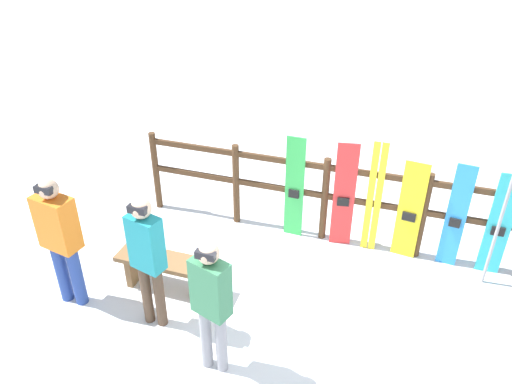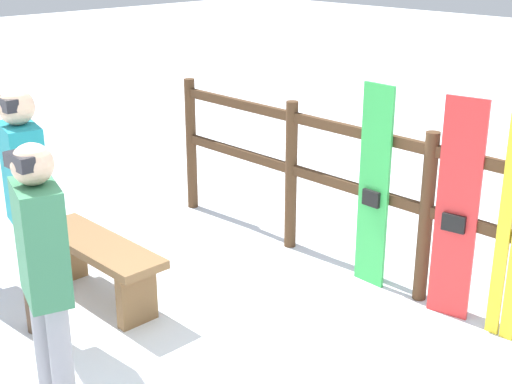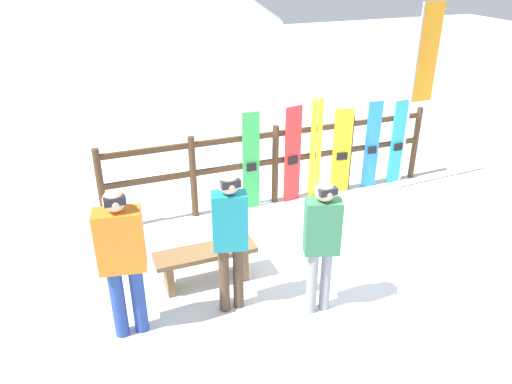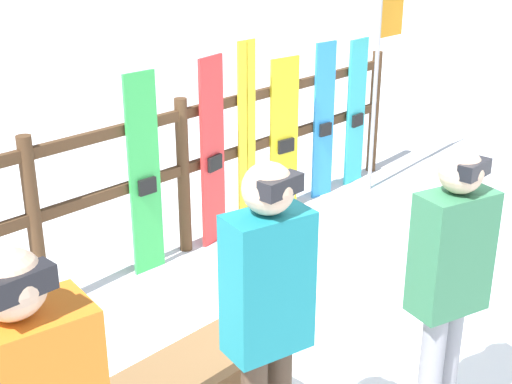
% 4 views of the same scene
% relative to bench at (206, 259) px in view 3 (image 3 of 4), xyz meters
% --- Properties ---
extents(ground_plane, '(40.00, 40.00, 0.00)m').
position_rel_bench_xyz_m(ground_plane, '(1.61, -0.40, -0.34)').
color(ground_plane, white).
extents(fence, '(5.33, 0.10, 1.27)m').
position_rel_bench_xyz_m(fence, '(1.61, 1.69, 0.41)').
color(fence, '#4C331E').
rests_on(fence, ground).
extents(bench, '(1.22, 0.36, 0.47)m').
position_rel_bench_xyz_m(bench, '(0.00, 0.00, 0.00)').
color(bench, brown).
rests_on(bench, ground).
extents(person_teal, '(0.40, 0.28, 1.67)m').
position_rel_bench_xyz_m(person_teal, '(0.14, -0.55, 0.65)').
color(person_teal, '#4C3828').
rests_on(person_teal, ground).
extents(person_orange, '(0.49, 0.33, 1.68)m').
position_rel_bench_xyz_m(person_orange, '(-0.98, -0.55, 0.63)').
color(person_orange, navy).
rests_on(person_orange, ground).
extents(person_plaid_green, '(0.42, 0.31, 1.59)m').
position_rel_bench_xyz_m(person_plaid_green, '(1.03, -0.93, 0.60)').
color(person_plaid_green, gray).
rests_on(person_plaid_green, ground).
extents(snowboard_green, '(0.27, 0.06, 1.55)m').
position_rel_bench_xyz_m(snowboard_green, '(1.19, 1.63, 0.43)').
color(snowboard_green, green).
rests_on(snowboard_green, ground).
extents(snowboard_red, '(0.29, 0.09, 1.56)m').
position_rel_bench_xyz_m(snowboard_red, '(1.88, 1.63, 0.44)').
color(snowboard_red, red).
rests_on(snowboard_red, ground).
extents(ski_pair_yellow, '(0.20, 0.02, 1.63)m').
position_rel_bench_xyz_m(ski_pair_yellow, '(2.27, 1.64, 0.48)').
color(ski_pair_yellow, yellow).
rests_on(ski_pair_yellow, ground).
extents(snowboard_yellow, '(0.31, 0.08, 1.43)m').
position_rel_bench_xyz_m(snowboard_yellow, '(2.74, 1.63, 0.37)').
color(snowboard_yellow, yellow).
rests_on(snowboard_yellow, ground).
extents(snowboard_blue, '(0.25, 0.08, 1.49)m').
position_rel_bench_xyz_m(snowboard_blue, '(3.31, 1.63, 0.40)').
color(snowboard_blue, '#288CE0').
rests_on(snowboard_blue, ground).
extents(snowboard_cyan, '(0.29, 0.06, 1.45)m').
position_rel_bench_xyz_m(snowboard_cyan, '(3.82, 1.63, 0.38)').
color(snowboard_cyan, '#2DBFCC').
rests_on(snowboard_cyan, ground).
extents(rental_flag, '(0.40, 0.04, 2.97)m').
position_rel_bench_xyz_m(rental_flag, '(3.88, 1.39, 1.57)').
color(rental_flag, '#99999E').
rests_on(rental_flag, ground).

